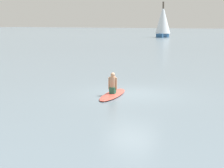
% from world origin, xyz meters
% --- Properties ---
extents(ground_plane, '(400.00, 400.00, 0.00)m').
position_xyz_m(ground_plane, '(0.00, 0.00, 0.00)').
color(ground_plane, slate).
extents(surfboard, '(3.37, 1.51, 0.10)m').
position_xyz_m(surfboard, '(-0.92, 0.58, 0.05)').
color(surfboard, '#D84C3F').
rests_on(surfboard, ground).
extents(person_paddler, '(0.39, 0.45, 1.02)m').
position_xyz_m(person_paddler, '(-0.92, 0.58, 0.56)').
color(person_paddler, '#26664C').
rests_on(person_paddler, surfboard).
extents(sailboat_near_right, '(5.07, 3.67, 8.25)m').
position_xyz_m(sailboat_near_right, '(66.62, 25.43, 3.85)').
color(sailboat_near_right, navy).
rests_on(sailboat_near_right, ground).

